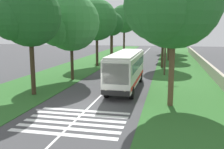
{
  "coord_description": "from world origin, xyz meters",
  "views": [
    {
      "loc": [
        -19.02,
        -5.9,
        6.01
      ],
      "look_at": [
        5.76,
        -0.54,
        1.6
      ],
      "focal_mm": 41.32,
      "sensor_mm": 36.0,
      "label": 1
    }
  ],
  "objects_px": {
    "roadside_tree_left_0": "(111,25)",
    "roadside_tree_left_2": "(70,24)",
    "trailing_car_1": "(129,57)",
    "roadside_tree_left_4": "(96,21)",
    "coach_bus": "(126,68)",
    "roadside_tree_right_0": "(169,28)",
    "roadside_tree_right_4": "(171,4)",
    "roadside_tree_right_3": "(168,24)",
    "roadside_tree_left_3": "(28,17)",
    "roadside_tree_right_2": "(162,26)",
    "trailing_car_0": "(122,62)",
    "roadside_tree_left_1": "(124,20)",
    "utility_pole": "(165,46)",
    "roadside_tree_right_1": "(169,31)"
  },
  "relations": [
    {
      "from": "roadside_tree_left_0",
      "to": "roadside_tree_right_2",
      "type": "xyz_separation_m",
      "value": [
        -9.33,
        -10.16,
        -0.34
      ]
    },
    {
      "from": "roadside_tree_right_1",
      "to": "roadside_tree_right_3",
      "type": "relative_size",
      "value": 0.79
    },
    {
      "from": "roadside_tree_left_3",
      "to": "roadside_tree_right_3",
      "type": "distance_m",
      "value": 50.27
    },
    {
      "from": "trailing_car_0",
      "to": "roadside_tree_left_3",
      "type": "distance_m",
      "value": 22.99
    },
    {
      "from": "coach_bus",
      "to": "utility_pole",
      "type": "distance_m",
      "value": 9.85
    },
    {
      "from": "utility_pole",
      "to": "trailing_car_0",
      "type": "bearing_deg",
      "value": 40.95
    },
    {
      "from": "roadside_tree_right_4",
      "to": "coach_bus",
      "type": "bearing_deg",
      "value": 39.44
    },
    {
      "from": "trailing_car_0",
      "to": "roadside_tree_left_4",
      "type": "distance_m",
      "value": 8.07
    },
    {
      "from": "roadside_tree_right_4",
      "to": "roadside_tree_left_2",
      "type": "bearing_deg",
      "value": 53.66
    },
    {
      "from": "roadside_tree_right_0",
      "to": "roadside_tree_right_4",
      "type": "xyz_separation_m",
      "value": [
        -39.98,
        -0.13,
        1.59
      ]
    },
    {
      "from": "roadside_tree_left_3",
      "to": "roadside_tree_left_0",
      "type": "bearing_deg",
      "value": -2.17
    },
    {
      "from": "roadside_tree_left_3",
      "to": "roadside_tree_right_0",
      "type": "relative_size",
      "value": 1.07
    },
    {
      "from": "roadside_tree_left_0",
      "to": "roadside_tree_left_2",
      "type": "bearing_deg",
      "value": 179.4
    },
    {
      "from": "trailing_car_1",
      "to": "roadside_tree_right_2",
      "type": "relative_size",
      "value": 0.43
    },
    {
      "from": "coach_bus",
      "to": "roadside_tree_left_3",
      "type": "distance_m",
      "value": 10.54
    },
    {
      "from": "trailing_car_0",
      "to": "roadside_tree_right_2",
      "type": "relative_size",
      "value": 0.43
    },
    {
      "from": "roadside_tree_left_1",
      "to": "roadside_tree_right_3",
      "type": "bearing_deg",
      "value": -88.44
    },
    {
      "from": "roadside_tree_right_1",
      "to": "roadside_tree_right_3",
      "type": "distance_m",
      "value": 18.16
    },
    {
      "from": "roadside_tree_left_4",
      "to": "utility_pole",
      "type": "distance_m",
      "value": 13.74
    },
    {
      "from": "trailing_car_1",
      "to": "roadside_tree_left_4",
      "type": "bearing_deg",
      "value": 154.2
    },
    {
      "from": "roadside_tree_right_2",
      "to": "trailing_car_1",
      "type": "bearing_deg",
      "value": 36.11
    },
    {
      "from": "trailing_car_1",
      "to": "roadside_tree_right_3",
      "type": "distance_m",
      "value": 22.18
    },
    {
      "from": "coach_bus",
      "to": "trailing_car_1",
      "type": "bearing_deg",
      "value": 7.74
    },
    {
      "from": "roadside_tree_right_1",
      "to": "utility_pole",
      "type": "bearing_deg",
      "value": 178.77
    },
    {
      "from": "utility_pole",
      "to": "roadside_tree_left_3",
      "type": "bearing_deg",
      "value": 138.01
    },
    {
      "from": "trailing_car_1",
      "to": "utility_pole",
      "type": "xyz_separation_m",
      "value": [
        -15.7,
        -7.12,
        3.3
      ]
    },
    {
      "from": "roadside_tree_left_3",
      "to": "utility_pole",
      "type": "distance_m",
      "value": 18.17
    },
    {
      "from": "coach_bus",
      "to": "utility_pole",
      "type": "height_order",
      "value": "utility_pole"
    },
    {
      "from": "roadside_tree_right_3",
      "to": "utility_pole",
      "type": "xyz_separation_m",
      "value": [
        -35.48,
        0.18,
        -3.56
      ]
    },
    {
      "from": "trailing_car_0",
      "to": "roadside_tree_right_0",
      "type": "bearing_deg",
      "value": -22.96
    },
    {
      "from": "roadside_tree_left_4",
      "to": "roadside_tree_right_1",
      "type": "xyz_separation_m",
      "value": [
        10.5,
        -11.75,
        -1.58
      ]
    },
    {
      "from": "trailing_car_0",
      "to": "roadside_tree_right_0",
      "type": "relative_size",
      "value": 0.46
    },
    {
      "from": "roadside_tree_right_0",
      "to": "roadside_tree_right_4",
      "type": "height_order",
      "value": "roadside_tree_right_4"
    },
    {
      "from": "trailing_car_0",
      "to": "roadside_tree_left_2",
      "type": "relative_size",
      "value": 0.42
    },
    {
      "from": "roadside_tree_left_4",
      "to": "roadside_tree_right_3",
      "type": "relative_size",
      "value": 0.97
    },
    {
      "from": "coach_bus",
      "to": "roadside_tree_right_0",
      "type": "xyz_separation_m",
      "value": [
        34.82,
        -4.11,
        4.21
      ]
    },
    {
      "from": "roadside_tree_right_1",
      "to": "utility_pole",
      "type": "relative_size",
      "value": 1.17
    },
    {
      "from": "roadside_tree_right_0",
      "to": "roadside_tree_right_1",
      "type": "height_order",
      "value": "roadside_tree_right_0"
    },
    {
      "from": "roadside_tree_left_3",
      "to": "roadside_tree_right_2",
      "type": "height_order",
      "value": "roadside_tree_left_3"
    },
    {
      "from": "roadside_tree_left_2",
      "to": "roadside_tree_left_1",
      "type": "bearing_deg",
      "value": 0.69
    },
    {
      "from": "coach_bus",
      "to": "roadside_tree_left_4",
      "type": "bearing_deg",
      "value": 25.65
    },
    {
      "from": "roadside_tree_left_1",
      "to": "roadside_tree_left_3",
      "type": "height_order",
      "value": "roadside_tree_left_1"
    },
    {
      "from": "roadside_tree_right_2",
      "to": "roadside_tree_right_3",
      "type": "relative_size",
      "value": 0.88
    },
    {
      "from": "trailing_car_0",
      "to": "roadside_tree_right_2",
      "type": "height_order",
      "value": "roadside_tree_right_2"
    },
    {
      "from": "roadside_tree_left_2",
      "to": "roadside_tree_right_0",
      "type": "xyz_separation_m",
      "value": [
        31.48,
        -11.42,
        -0.32
      ]
    },
    {
      "from": "coach_bus",
      "to": "utility_pole",
      "type": "relative_size",
      "value": 1.47
    },
    {
      "from": "roadside_tree_left_0",
      "to": "trailing_car_1",
      "type": "bearing_deg",
      "value": -97.79
    },
    {
      "from": "roadside_tree_left_1",
      "to": "roadside_tree_right_2",
      "type": "distance_m",
      "value": 30.37
    },
    {
      "from": "roadside_tree_left_1",
      "to": "roadside_tree_right_3",
      "type": "xyz_separation_m",
      "value": [
        0.32,
        -11.75,
        -1.18
      ]
    },
    {
      "from": "roadside_tree_left_0",
      "to": "roadside_tree_left_4",
      "type": "bearing_deg",
      "value": 176.76
    }
  ]
}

